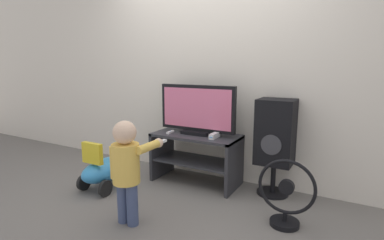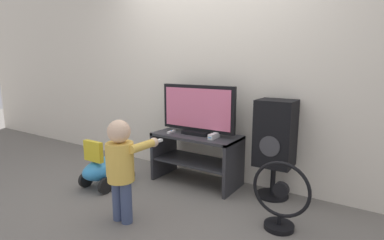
{
  "view_description": "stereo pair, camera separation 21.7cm",
  "coord_description": "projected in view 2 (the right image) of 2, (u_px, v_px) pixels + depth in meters",
  "views": [
    {
      "loc": [
        1.55,
        -2.61,
        1.33
      ],
      "look_at": [
        0.0,
        0.14,
        0.74
      ],
      "focal_mm": 28.0,
      "sensor_mm": 36.0,
      "label": 1
    },
    {
      "loc": [
        1.73,
        -2.5,
        1.33
      ],
      "look_at": [
        0.0,
        0.14,
        0.74
      ],
      "focal_mm": 28.0,
      "sensor_mm": 36.0,
      "label": 2
    }
  ],
  "objects": [
    {
      "name": "remote_primary",
      "position": [
        171.0,
        132.0,
        3.4
      ],
      "size": [
        0.04,
        0.13,
        0.03
      ],
      "color": "white",
      "rests_on": "tv_stand"
    },
    {
      "name": "speaker_tower",
      "position": [
        275.0,
        135.0,
        2.95
      ],
      "size": [
        0.36,
        0.32,
        0.99
      ],
      "color": "black",
      "rests_on": "ground_plane"
    },
    {
      "name": "game_console",
      "position": [
        214.0,
        136.0,
        3.13
      ],
      "size": [
        0.06,
        0.18,
        0.05
      ],
      "color": "white",
      "rests_on": "tv_stand"
    },
    {
      "name": "tv_stand",
      "position": [
        197.0,
        152.0,
        3.36
      ],
      "size": [
        0.97,
        0.47,
        0.56
      ],
      "color": "#2D2D33",
      "rests_on": "ground_plane"
    },
    {
      "name": "television",
      "position": [
        198.0,
        110.0,
        3.29
      ],
      "size": [
        0.9,
        0.2,
        0.55
      ],
      "color": "black",
      "rests_on": "tv_stand"
    },
    {
      "name": "ground_plane",
      "position": [
        185.0,
        189.0,
        3.23
      ],
      "size": [
        16.0,
        16.0,
        0.0
      ],
      "primitive_type": "plane",
      "color": "slate"
    },
    {
      "name": "ride_on_toy",
      "position": [
        106.0,
        168.0,
        3.3
      ],
      "size": [
        0.35,
        0.61,
        0.54
      ],
      "color": "#338CD1",
      "rests_on": "ground_plane"
    },
    {
      "name": "floor_fan",
      "position": [
        280.0,
        199.0,
        2.41
      ],
      "size": [
        0.47,
        0.24,
        0.57
      ],
      "color": "black",
      "rests_on": "ground_plane"
    },
    {
      "name": "wall_back",
      "position": [
        211.0,
        67.0,
        3.45
      ],
      "size": [
        10.0,
        0.06,
        2.6
      ],
      "color": "silver",
      "rests_on": "ground_plane"
    },
    {
      "name": "child",
      "position": [
        122.0,
        162.0,
        2.49
      ],
      "size": [
        0.34,
        0.5,
        0.89
      ],
      "color": "#3F4C72",
      "rests_on": "ground_plane"
    }
  ]
}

